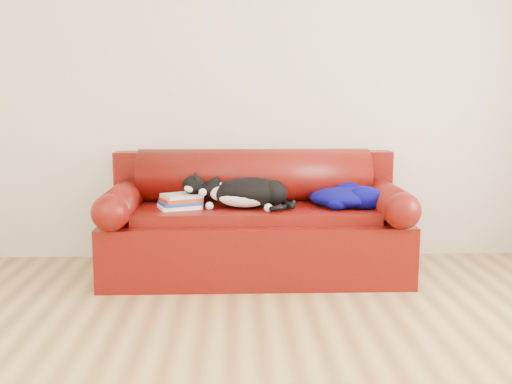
{
  "coord_description": "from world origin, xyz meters",
  "views": [
    {
      "loc": [
        -0.13,
        -2.67,
        1.27
      ],
      "look_at": [
        0.01,
        1.35,
        0.62
      ],
      "focal_mm": 42.0,
      "sensor_mm": 36.0,
      "label": 1
    }
  ],
  "objects_px": {
    "cat": "(248,193)",
    "book_stack": "(181,201)",
    "sofa_base": "(255,242)",
    "blanket": "(345,196)"
  },
  "relations": [
    {
      "from": "cat",
      "to": "book_stack",
      "type": "bearing_deg",
      "value": -170.45
    },
    {
      "from": "sofa_base",
      "to": "book_stack",
      "type": "xyz_separation_m",
      "value": [
        -0.52,
        -0.08,
        0.31
      ]
    },
    {
      "from": "sofa_base",
      "to": "cat",
      "type": "distance_m",
      "value": 0.38
    },
    {
      "from": "book_stack",
      "to": "cat",
      "type": "height_order",
      "value": "cat"
    },
    {
      "from": "sofa_base",
      "to": "blanket",
      "type": "distance_m",
      "value": 0.71
    },
    {
      "from": "sofa_base",
      "to": "blanket",
      "type": "bearing_deg",
      "value": -4.53
    },
    {
      "from": "book_stack",
      "to": "cat",
      "type": "xyz_separation_m",
      "value": [
        0.47,
        -0.01,
        0.05
      ]
    },
    {
      "from": "book_stack",
      "to": "blanket",
      "type": "bearing_deg",
      "value": 1.53
    },
    {
      "from": "cat",
      "to": "blanket",
      "type": "relative_size",
      "value": 1.35
    },
    {
      "from": "book_stack",
      "to": "blanket",
      "type": "height_order",
      "value": "blanket"
    }
  ]
}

